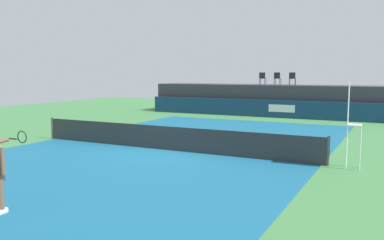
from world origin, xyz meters
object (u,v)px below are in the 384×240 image
Objects in this scene: spectator_chair_left at (277,78)px; tennis_ball at (82,138)px; net_post_near at (52,128)px; spectator_chair_far_left at (262,78)px; net_post_far at (328,151)px; spectator_chair_center at (292,78)px; umpire_chair at (351,119)px.

spectator_chair_left reaches higher than tennis_ball.
spectator_chair_far_left is at bearing 70.78° from net_post_near.
net_post_far is at bearing 0.00° from net_post_near.
net_post_near is 14.71× the size of tennis_ball.
spectator_chair_far_left is 15.54m from tennis_ball.
net_post_near is (-6.42, -15.48, -2.19)m from spectator_chair_left.
spectator_chair_center is at bearing 66.88° from tennis_ball.
net_post_near is at bearing -154.20° from tennis_ball.
spectator_chair_far_left is 16.40m from net_post_near.
umpire_chair is 13.10m from net_post_near.
umpire_chair is at bearing -63.35° from spectator_chair_far_left.
net_post_far is (-0.66, 0.01, -1.09)m from umpire_chair.
tennis_ball is (-11.16, 0.60, -0.46)m from net_post_far.
spectator_chair_far_left is at bearing -179.37° from spectator_chair_center.
spectator_chair_far_left is 17.22m from umpire_chair.
net_post_far is at bearing -68.90° from spectator_chair_left.
umpire_chair is 11.94m from tennis_ball.
spectator_chair_far_left and spectator_chair_left have the same top height.
net_post_near is (-7.55, -15.37, -2.19)m from spectator_chair_center.
spectator_chair_center is 0.89× the size of net_post_near.
spectator_chair_left is at bearing 7.24° from spectator_chair_far_left.
umpire_chair is at bearing -70.28° from spectator_chair_center.
net_post_near is at bearing -112.54° from spectator_chair_left.
spectator_chair_left is 15.98m from tennis_ball.
net_post_near is 12.40m from net_post_far.
net_post_far is at bearing 179.31° from umpire_chair.
net_post_far is at bearing -65.33° from spectator_chair_far_left.
umpire_chair is 1.27m from net_post_far.
spectator_chair_center is 0.89× the size of net_post_far.
spectator_chair_center is (1.12, -0.11, 0.00)m from spectator_chair_left.
spectator_chair_far_left is 13.06× the size of tennis_ball.
spectator_chair_left reaches higher than umpire_chair.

